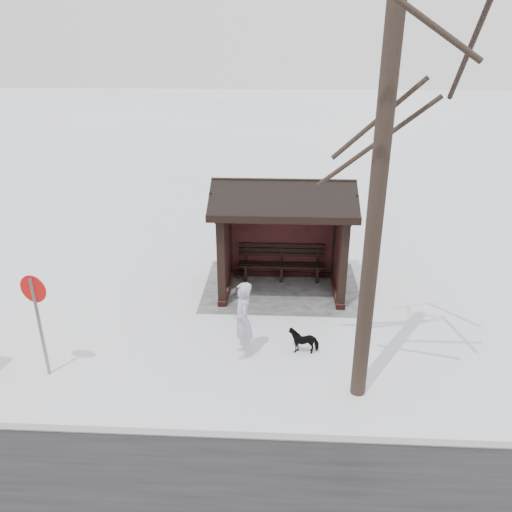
{
  "coord_description": "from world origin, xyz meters",
  "views": [
    {
      "loc": [
        0.06,
        12.09,
        6.26
      ],
      "look_at": [
        0.64,
        0.8,
        1.34
      ],
      "focal_mm": 35.0,
      "sensor_mm": 36.0,
      "label": 1
    }
  ],
  "objects_px": {
    "dog": "(304,340)",
    "road_sign": "(36,304)",
    "bus_shelter": "(283,212)",
    "tree_near": "(392,47)",
    "pedestrian": "(243,320)"
  },
  "relations": [
    {
      "from": "pedestrian",
      "to": "road_sign",
      "type": "bearing_deg",
      "value": -87.42
    },
    {
      "from": "dog",
      "to": "road_sign",
      "type": "bearing_deg",
      "value": -80.65
    },
    {
      "from": "bus_shelter",
      "to": "dog",
      "type": "bearing_deg",
      "value": 99.49
    },
    {
      "from": "tree_near",
      "to": "dog",
      "type": "bearing_deg",
      "value": -53.55
    },
    {
      "from": "tree_near",
      "to": "dog",
      "type": "xyz_separation_m",
      "value": [
        1.0,
        -1.35,
        -5.88
      ]
    },
    {
      "from": "bus_shelter",
      "to": "pedestrian",
      "type": "height_order",
      "value": "bus_shelter"
    },
    {
      "from": "bus_shelter",
      "to": "road_sign",
      "type": "bearing_deg",
      "value": 40.97
    },
    {
      "from": "bus_shelter",
      "to": "road_sign",
      "type": "height_order",
      "value": "bus_shelter"
    },
    {
      "from": "road_sign",
      "to": "dog",
      "type": "bearing_deg",
      "value": -154.6
    },
    {
      "from": "pedestrian",
      "to": "bus_shelter",
      "type": "bearing_deg",
      "value": 156.14
    },
    {
      "from": "dog",
      "to": "road_sign",
      "type": "height_order",
      "value": "road_sign"
    },
    {
      "from": "bus_shelter",
      "to": "road_sign",
      "type": "distance_m",
      "value": 6.26
    },
    {
      "from": "tree_near",
      "to": "road_sign",
      "type": "height_order",
      "value": "tree_near"
    },
    {
      "from": "tree_near",
      "to": "road_sign",
      "type": "distance_m",
      "value": 7.7
    },
    {
      "from": "bus_shelter",
      "to": "pedestrian",
      "type": "distance_m",
      "value": 3.57
    }
  ]
}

